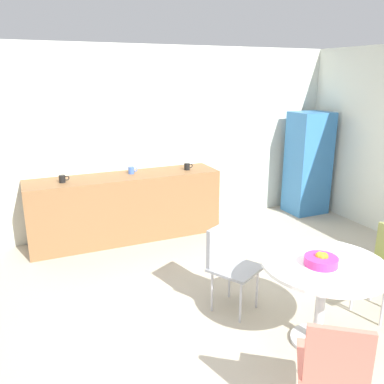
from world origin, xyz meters
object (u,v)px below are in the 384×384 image
(mug_red, at_px, (62,179))
(mug_white, at_px, (187,167))
(chair_gray, at_px, (227,258))
(fruit_bowl, at_px, (321,260))
(locker_cabinet, at_px, (308,163))
(chair_coral, at_px, (334,363))
(mug_green, at_px, (131,170))
(round_table, at_px, (323,280))

(mug_red, bearing_deg, mug_white, 0.27)
(chair_gray, xyz_separation_m, fruit_bowl, (0.40, -0.82, 0.26))
(chair_gray, relative_size, mug_red, 6.43)
(locker_cabinet, xyz_separation_m, mug_red, (-3.81, 0.05, 0.13))
(locker_cabinet, xyz_separation_m, chair_gray, (-2.56, -1.98, -0.30))
(locker_cabinet, relative_size, fruit_bowl, 6.20)
(locker_cabinet, xyz_separation_m, mug_white, (-2.10, 0.06, 0.13))
(chair_gray, bearing_deg, fruit_bowl, -64.38)
(fruit_bowl, bearing_deg, chair_coral, -124.47)
(locker_cabinet, height_order, fruit_bowl, locker_cabinet)
(mug_white, height_order, mug_green, same)
(fruit_bowl, xyz_separation_m, mug_red, (-1.64, 2.86, 0.16))
(locker_cabinet, relative_size, round_table, 1.62)
(mug_green, xyz_separation_m, mug_red, (-0.92, -0.11, 0.00))
(locker_cabinet, distance_m, chair_coral, 4.43)
(fruit_bowl, bearing_deg, mug_green, 103.70)
(mug_green, bearing_deg, chair_coral, -86.48)
(locker_cabinet, xyz_separation_m, fruit_bowl, (-2.17, -2.80, -0.03))
(round_table, distance_m, fruit_bowl, 0.20)
(locker_cabinet, relative_size, chair_coral, 1.98)
(fruit_bowl, height_order, mug_red, mug_red)
(round_table, relative_size, mug_green, 7.84)
(chair_gray, distance_m, mug_white, 2.14)
(chair_gray, distance_m, mug_red, 2.42)
(chair_gray, height_order, mug_green, mug_green)
(fruit_bowl, bearing_deg, locker_cabinet, 52.32)
(chair_gray, relative_size, fruit_bowl, 3.13)
(mug_green, bearing_deg, locker_cabinet, -3.23)
(mug_red, bearing_deg, chair_gray, -58.47)
(chair_coral, distance_m, mug_green, 3.72)
(mug_white, bearing_deg, round_table, -90.17)
(fruit_bowl, bearing_deg, mug_red, 119.89)
(locker_cabinet, height_order, mug_red, locker_cabinet)
(chair_coral, height_order, chair_gray, same)
(locker_cabinet, bearing_deg, chair_coral, -127.04)
(fruit_bowl, height_order, mug_white, mug_white)
(locker_cabinet, bearing_deg, round_table, -127.15)
(round_table, bearing_deg, mug_white, 89.83)
(round_table, bearing_deg, chair_coral, -126.64)
(chair_gray, xyz_separation_m, mug_green, (-0.33, 2.14, 0.43))
(mug_white, distance_m, mug_green, 0.79)
(mug_white, bearing_deg, chair_coral, -98.86)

